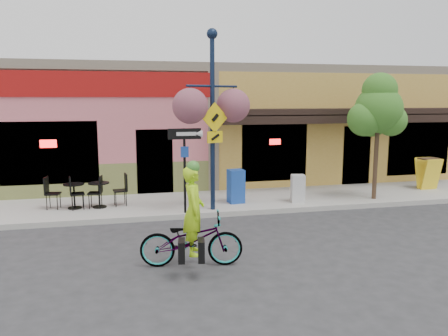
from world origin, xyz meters
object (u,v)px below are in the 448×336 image
at_px(bicycle, 191,240).
at_px(cyclist_rider, 194,223).
at_px(building, 218,123).
at_px(newspaper_box_blue, 236,186).
at_px(newspaper_box_grey, 298,188).
at_px(lamp_post, 212,121).
at_px(street_tree, 377,136).
at_px(one_way_sign, 185,171).

distance_m(bicycle, cyclist_rider, 0.35).
xyz_separation_m(building, newspaper_box_blue, (-0.69, -6.00, -1.59)).
xyz_separation_m(newspaper_box_blue, newspaper_box_grey, (1.87, -0.34, -0.09)).
bearing_deg(newspaper_box_blue, building, 76.05).
bearing_deg(cyclist_rider, building, -6.09).
bearing_deg(newspaper_box_grey, lamp_post, -163.13).
relative_size(lamp_post, street_tree, 1.27).
xyz_separation_m(bicycle, newspaper_box_grey, (3.90, 4.05, 0.04)).
relative_size(cyclist_rider, newspaper_box_blue, 1.73).
distance_m(newspaper_box_blue, street_tree, 4.69).
distance_m(cyclist_rider, newspaper_box_blue, 4.82).
distance_m(newspaper_box_blue, newspaper_box_grey, 1.91).
distance_m(building, lamp_post, 6.83).
height_order(lamp_post, one_way_sign, lamp_post).
height_order(newspaper_box_blue, newspaper_box_grey, newspaper_box_blue).
xyz_separation_m(building, street_tree, (3.74, -6.44, -0.11)).
bearing_deg(building, newspaper_box_grey, -79.42).
xyz_separation_m(newspaper_box_grey, street_tree, (2.55, -0.10, 1.57)).
bearing_deg(newspaper_box_blue, newspaper_box_grey, -17.62).
height_order(newspaper_box_grey, street_tree, street_tree).
bearing_deg(street_tree, newspaper_box_grey, 177.73).
xyz_separation_m(bicycle, lamp_post, (1.18, 3.75, 2.14)).
relative_size(bicycle, one_way_sign, 0.86).
height_order(bicycle, lamp_post, lamp_post).
relative_size(bicycle, street_tree, 0.51).
bearing_deg(one_way_sign, lamp_post, 13.59).
relative_size(building, newspaper_box_blue, 17.84).
xyz_separation_m(newspaper_box_blue, street_tree, (4.43, -0.44, 1.48)).
bearing_deg(lamp_post, street_tree, -17.47).
bearing_deg(newspaper_box_blue, one_way_sign, -160.49).
bearing_deg(one_way_sign, cyclist_rider, -95.41).
relative_size(building, lamp_post, 3.61).
distance_m(lamp_post, one_way_sign, 1.59).
xyz_separation_m(bicycle, newspaper_box_blue, (2.03, 4.39, 0.13)).
distance_m(building, bicycle, 10.88).
height_order(lamp_post, newspaper_box_blue, lamp_post).
bearing_deg(bicycle, street_tree, -50.23).
xyz_separation_m(cyclist_rider, one_way_sign, (0.30, 3.54, 0.45)).
relative_size(lamp_post, newspaper_box_grey, 5.96).
distance_m(bicycle, newspaper_box_blue, 4.84).
xyz_separation_m(lamp_post, newspaper_box_blue, (0.85, 0.64, -2.01)).
bearing_deg(cyclist_rider, newspaper_box_grey, -35.25).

